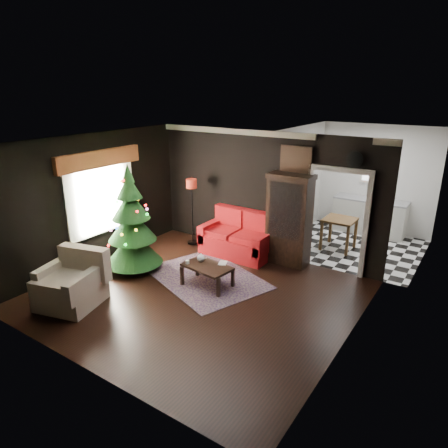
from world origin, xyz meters
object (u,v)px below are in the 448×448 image
Objects in this scene: loveseat at (237,234)px; teapot at (201,258)px; wall_clock at (355,159)px; floor_lamp at (192,212)px; armchair at (69,281)px; curio_cabinet at (289,222)px; christmas_tree at (132,222)px; kitchen_table at (339,234)px; coffee_table at (207,276)px.

loveseat is 9.87× the size of teapot.
teapot is at bearing -138.68° from wall_clock.
floor_lamp reaches higher than armchair.
curio_cabinet is 11.03× the size of teapot.
curio_cabinet is at bearing 39.47° from christmas_tree.
christmas_tree is 3.02× the size of kitchen_table.
wall_clock is at bearing 41.32° from teapot.
armchair is at bearing -85.47° from christmas_tree.
armchair is (-0.00, -3.50, -0.37)m from floor_lamp.
kitchen_table is at bearing 62.42° from teapot.
loveseat is 1.82× the size of coffee_table.
floor_lamp is at bearing -151.02° from kitchen_table.
curio_cabinet is 2.03× the size of coffee_table.
wall_clock reaches higher than armchair.
armchair is at bearing -90.02° from floor_lamp.
floor_lamp is 3.53m from kitchen_table.
floor_lamp is at bearing 85.83° from christmas_tree.
coffee_table is (1.74, 0.23, -0.83)m from christmas_tree.
loveseat is 1.25m from curio_cabinet.
coffee_table is at bearing -22.28° from teapot.
coffee_table is at bearing 7.67° from christmas_tree.
teapot is (1.52, 0.32, -0.54)m from christmas_tree.
floor_lamp is at bearing 74.72° from armchair.
curio_cabinet reaches higher than loveseat.
curio_cabinet is 2.10m from teapot.
coffee_table is 3.59m from wall_clock.
coffee_table is (1.60, 1.90, -0.24)m from armchair.
floor_lamp is 9.31× the size of teapot.
armchair is at bearing -122.67° from curio_cabinet.
armchair is (-2.41, -3.76, -0.49)m from curio_cabinet.
christmas_tree is at bearing -140.53° from curio_cabinet.
kitchen_table is at bearing 65.56° from curio_cabinet.
curio_cabinet is (1.15, 0.22, 0.45)m from loveseat.
curio_cabinet is 0.84× the size of christmas_tree.
armchair reaches higher than coffee_table.
armchair reaches higher than kitchen_table.
coffee_table is (-0.81, -1.86, -0.73)m from curio_cabinet.
curio_cabinet is 1.85× the size of armchair.
loveseat reaches higher than teapot.
kitchen_table is at bearing 42.51° from loveseat.
wall_clock reaches higher than floor_lamp.
wall_clock reaches higher than curio_cabinet.
teapot is at bearing -85.37° from loveseat.
loveseat is 1.31m from floor_lamp.
curio_cabinet is at bearing 6.29° from floor_lamp.
wall_clock is at bearing -66.25° from kitchen_table.
curio_cabinet reaches higher than coffee_table.
kitchen_table is at bearing 44.21° from armchair.
curio_cabinet is 2.53× the size of kitchen_table.
floor_lamp is 1.71× the size of coffee_table.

